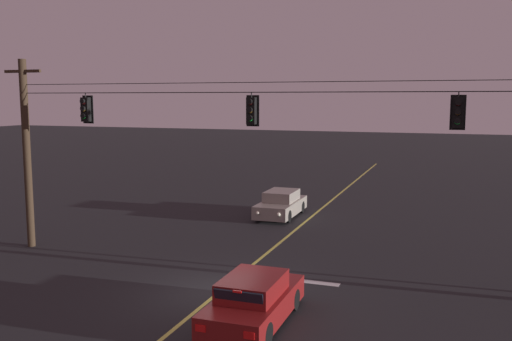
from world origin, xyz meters
name	(u,v)px	position (x,y,z in m)	size (l,w,h in m)	color
ground_plane	(218,293)	(0.00, 0.00, 0.00)	(180.00, 180.00, 0.00)	black
lane_centre_stripe	(291,233)	(0.00, 8.73, 0.00)	(0.14, 60.00, 0.01)	#D1C64C
stop_bar_paint	(292,280)	(1.90, 2.13, 0.00)	(3.40, 0.36, 0.01)	silver
signal_span_assembly	(247,159)	(0.00, 2.73, 4.13)	(21.65, 0.32, 7.94)	#38281C
traffic_light_leftmost	(86,109)	(-6.87, 2.71, 5.89)	(0.48, 0.41, 1.22)	black
traffic_light_left_inner	(251,111)	(0.18, 2.71, 5.89)	(0.48, 0.41, 1.22)	black
traffic_light_centre	(458,112)	(7.15, 2.71, 5.89)	(0.48, 0.41, 1.22)	black
car_waiting_near_lane	(254,301)	(1.93, -1.90, 0.65)	(1.80, 4.33, 1.39)	maroon
car_oncoming_lead	(281,204)	(-1.60, 12.23, 0.65)	(1.80, 4.42, 1.39)	gray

